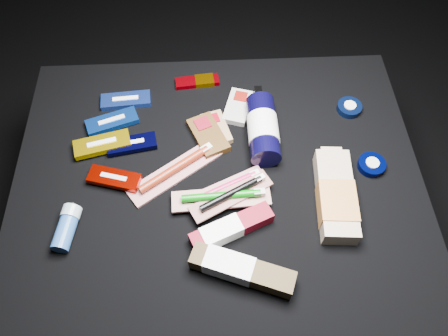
{
  "coord_description": "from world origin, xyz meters",
  "views": [
    {
      "loc": [
        -0.01,
        -0.54,
        1.3
      ],
      "look_at": [
        0.01,
        0.01,
        0.42
      ],
      "focal_mm": 35.0,
      "sensor_mm": 36.0,
      "label": 1
    }
  ],
  "objects_px": {
    "bodywash_bottle": "(336,197)",
    "deodorant_stick": "(67,227)",
    "toothpaste_carton_red": "(228,229)",
    "lotion_bottle": "(263,129)"
  },
  "relations": [
    {
      "from": "bodywash_bottle",
      "to": "lotion_bottle",
      "type": "bearing_deg",
      "value": 132.17
    },
    {
      "from": "lotion_bottle",
      "to": "deodorant_stick",
      "type": "distance_m",
      "value": 0.51
    },
    {
      "from": "bodywash_bottle",
      "to": "deodorant_stick",
      "type": "relative_size",
      "value": 2.24
    },
    {
      "from": "bodywash_bottle",
      "to": "toothpaste_carton_red",
      "type": "height_order",
      "value": "bodywash_bottle"
    },
    {
      "from": "lotion_bottle",
      "to": "bodywash_bottle",
      "type": "bearing_deg",
      "value": -51.91
    },
    {
      "from": "lotion_bottle",
      "to": "bodywash_bottle",
      "type": "xyz_separation_m",
      "value": [
        0.15,
        -0.19,
        -0.01
      ]
    },
    {
      "from": "bodywash_bottle",
      "to": "toothpaste_carton_red",
      "type": "relative_size",
      "value": 1.26
    },
    {
      "from": "lotion_bottle",
      "to": "bodywash_bottle",
      "type": "height_order",
      "value": "lotion_bottle"
    },
    {
      "from": "lotion_bottle",
      "to": "toothpaste_carton_red",
      "type": "relative_size",
      "value": 1.23
    },
    {
      "from": "bodywash_bottle",
      "to": "deodorant_stick",
      "type": "xyz_separation_m",
      "value": [
        -0.6,
        -0.05,
        -0.0
      ]
    }
  ]
}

